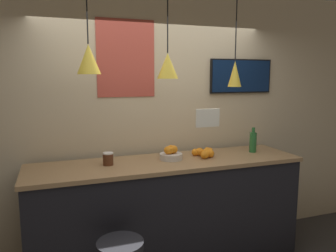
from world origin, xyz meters
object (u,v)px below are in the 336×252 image
at_px(fruit_bowl, 171,154).
at_px(mounted_tv, 241,76).
at_px(juice_bottle, 253,142).
at_px(spread_jar, 108,159).

distance_m(fruit_bowl, mounted_tv, 1.33).
bearing_deg(juice_bottle, spread_jar, -180.00).
relative_size(juice_bottle, mounted_tv, 0.35).
bearing_deg(juice_bottle, mounted_tv, 82.42).
distance_m(juice_bottle, mounted_tv, 0.81).
distance_m(fruit_bowl, spread_jar, 0.63).
height_order(fruit_bowl, mounted_tv, mounted_tv).
bearing_deg(mounted_tv, juice_bottle, -97.58).
bearing_deg(spread_jar, fruit_bowl, 0.18).
distance_m(spread_jar, mounted_tv, 1.86).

